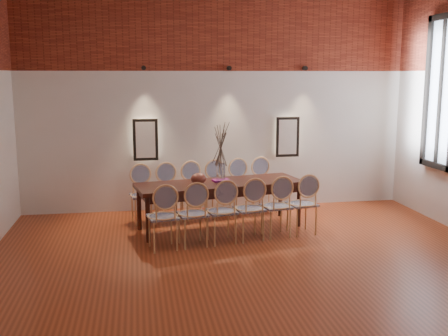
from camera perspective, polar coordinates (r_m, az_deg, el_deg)
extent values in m
cube|color=#9D3F1E|center=(6.52, 4.14, -11.89)|extent=(7.00, 7.00, 0.02)
cube|color=silver|center=(9.54, -0.77, 7.51)|extent=(7.00, 0.10, 4.00)
cube|color=silver|center=(2.77, 22.23, 0.49)|extent=(7.00, 0.10, 4.00)
cube|color=maroon|center=(9.50, -0.72, 15.05)|extent=(7.00, 0.02, 1.50)
cube|color=#FFEAC6|center=(9.39, -8.54, 3.07)|extent=(0.36, 0.06, 0.66)
cube|color=#FFEAC6|center=(9.79, 6.89, 3.39)|extent=(0.36, 0.06, 0.66)
cylinder|color=black|center=(9.29, -8.74, 10.72)|extent=(0.08, 0.10, 0.08)
cylinder|color=black|center=(9.44, 0.56, 10.82)|extent=(0.08, 0.10, 0.08)
cylinder|color=black|center=(9.78, 8.81, 10.68)|extent=(0.08, 0.10, 0.08)
cube|color=silver|center=(9.28, 22.63, 7.60)|extent=(0.02, 0.78, 2.38)
cube|color=black|center=(9.27, 22.53, 7.61)|extent=(0.08, 0.90, 2.50)
cube|color=black|center=(9.27, 22.53, 7.61)|extent=(0.06, 0.06, 2.40)
cube|color=#33110B|center=(8.39, -0.45, -4.07)|extent=(2.74, 1.30, 0.75)
cylinder|color=silver|center=(8.29, -0.36, -0.54)|extent=(0.14, 0.14, 0.30)
ellipsoid|color=maroon|center=(8.14, -2.79, -1.18)|extent=(0.24, 0.24, 0.18)
cube|color=#8A1878|center=(8.38, -0.33, -1.36)|extent=(0.29, 0.22, 0.03)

